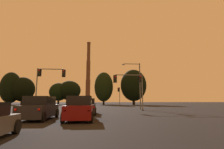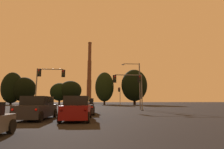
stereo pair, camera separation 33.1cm
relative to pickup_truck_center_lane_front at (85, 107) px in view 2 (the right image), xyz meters
name	(u,v)px [view 2 (the right image)]	position (x,y,z in m)	size (l,w,h in m)	color
pickup_truck_center_lane_front	(85,107)	(0.00, 0.00, 0.00)	(2.25, 5.53, 1.82)	#232328
suv_left_lane_second	(37,108)	(-3.48, -6.26, 0.09)	(2.22, 4.95, 1.86)	#232328
suv_center_lane_second	(77,108)	(-0.18, -7.00, 0.09)	(2.12, 4.91, 1.86)	maroon
traffic_light_overhead_left	(46,78)	(-6.94, 7.44, 4.29)	(4.60, 0.50, 6.72)	slate
traffic_light_far_right	(120,94)	(8.02, 30.92, 2.89)	(0.78, 0.50, 5.61)	slate
traffic_light_overhead_right	(132,83)	(6.97, 6.55, 3.61)	(4.89, 0.50, 5.79)	slate
street_lamp	(137,80)	(8.54, 10.08, 4.43)	(3.45, 0.36, 8.47)	#56565B
smokestack	(89,79)	(-5.17, 115.13, 18.23)	(5.68, 5.68, 48.50)	#523427
treeline_far_right	(60,92)	(-15.99, 61.36, 4.95)	(8.68, 7.81, 9.86)	black
treeline_left_mid	(70,91)	(-11.13, 61.17, 5.58)	(10.25, 9.22, 10.89)	black
treeline_center_left	(12,88)	(-37.15, 61.07, 6.75)	(9.06, 8.15, 14.56)	black
treeline_center_right	(134,85)	(16.79, 50.98, 7.32)	(10.82, 9.74, 14.76)	black
treeline_right_mid	(24,89)	(-32.03, 61.40, 6.04)	(10.53, 9.47, 12.35)	black
treeline_far_left	(104,87)	(4.35, 53.05, 6.75)	(7.90, 7.11, 13.81)	black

